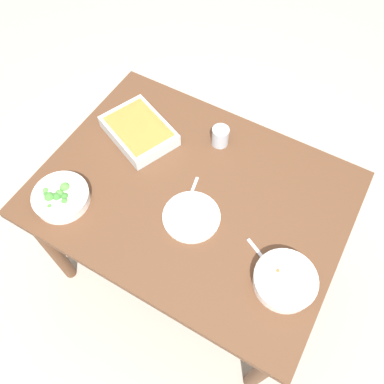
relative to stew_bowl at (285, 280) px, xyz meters
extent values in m
plane|color=#B2A899|center=(-0.46, 0.16, -0.77)|extent=(6.00, 6.00, 0.00)
cube|color=brown|center=(-0.46, 0.16, -0.05)|extent=(1.20, 0.90, 0.04)
cylinder|color=brown|center=(-1.00, -0.23, -0.42)|extent=(0.06, 0.06, 0.70)
cylinder|color=brown|center=(0.08, -0.23, -0.42)|extent=(0.06, 0.06, 0.70)
cylinder|color=brown|center=(-1.00, 0.55, -0.42)|extent=(0.06, 0.06, 0.70)
cylinder|color=brown|center=(0.08, 0.55, -0.42)|extent=(0.06, 0.06, 0.70)
cylinder|color=white|center=(0.00, 0.00, 0.00)|extent=(0.21, 0.21, 0.05)
torus|color=white|center=(0.00, 0.00, 0.02)|extent=(0.22, 0.22, 0.01)
cylinder|color=olive|center=(0.00, 0.00, 0.00)|extent=(0.17, 0.17, 0.03)
sphere|color=#C66633|center=(-0.04, 0.01, 0.02)|extent=(0.02, 0.02, 0.02)
sphere|color=silver|center=(-0.02, 0.03, 0.02)|extent=(0.02, 0.02, 0.02)
sphere|color=#C66633|center=(0.00, -0.02, 0.01)|extent=(0.01, 0.01, 0.01)
sphere|color=silver|center=(0.01, -0.01, 0.02)|extent=(0.02, 0.02, 0.02)
sphere|color=silver|center=(0.01, -0.05, 0.02)|extent=(0.02, 0.02, 0.02)
cylinder|color=white|center=(-0.87, -0.12, -0.01)|extent=(0.21, 0.21, 0.05)
torus|color=white|center=(-0.87, -0.12, 0.01)|extent=(0.22, 0.22, 0.01)
cylinder|color=#8CB272|center=(-0.87, -0.12, 0.00)|extent=(0.17, 0.17, 0.02)
sphere|color=#478C38|center=(-0.90, -0.15, 0.02)|extent=(0.04, 0.04, 0.04)
sphere|color=#478C38|center=(-0.84, -0.13, 0.01)|extent=(0.03, 0.03, 0.03)
sphere|color=#478C38|center=(-0.88, -0.13, 0.01)|extent=(0.02, 0.02, 0.02)
sphere|color=#569E42|center=(-0.88, -0.12, 0.02)|extent=(0.03, 0.03, 0.03)
sphere|color=#478C38|center=(-0.87, -0.13, 0.01)|extent=(0.02, 0.02, 0.02)
sphere|color=#569E42|center=(-0.88, -0.09, 0.02)|extent=(0.04, 0.04, 0.04)
sphere|color=#3D7A33|center=(-0.85, -0.12, 0.01)|extent=(0.03, 0.03, 0.03)
sphere|color=#3D7A33|center=(-0.87, -0.13, 0.02)|extent=(0.04, 0.04, 0.04)
sphere|color=#478C38|center=(-0.87, -0.14, 0.01)|extent=(0.02, 0.02, 0.02)
sphere|color=#3D7A33|center=(-0.92, -0.14, 0.01)|extent=(0.02, 0.02, 0.02)
sphere|color=#478C38|center=(-0.87, -0.12, 0.01)|extent=(0.02, 0.02, 0.02)
sphere|color=#478C38|center=(-0.87, -0.18, 0.01)|extent=(0.02, 0.02, 0.02)
sphere|color=#569E42|center=(-0.93, -0.13, 0.01)|extent=(0.03, 0.03, 0.03)
cube|color=silver|center=(-0.80, 0.30, 0.00)|extent=(0.36, 0.32, 0.06)
cube|color=gold|center=(-0.80, 0.30, 0.01)|extent=(0.32, 0.28, 0.04)
cylinder|color=#B2BCC6|center=(-0.48, 0.44, 0.01)|extent=(0.07, 0.07, 0.08)
cylinder|color=black|center=(-0.48, 0.44, 0.00)|extent=(0.06, 0.06, 0.05)
cylinder|color=white|center=(-0.40, 0.06, -0.03)|extent=(0.22, 0.22, 0.01)
cube|color=silver|center=(-0.11, 0.06, -0.03)|extent=(0.13, 0.07, 0.01)
ellipsoid|color=silver|center=(-0.04, 0.02, -0.03)|extent=(0.05, 0.04, 0.01)
cube|color=silver|center=(-0.46, 0.16, -0.03)|extent=(0.04, 0.14, 0.01)
cube|color=silver|center=(-0.44, 0.08, -0.03)|extent=(0.03, 0.05, 0.01)
camera|label=1|loc=(-0.06, -0.53, 1.29)|focal=36.52mm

